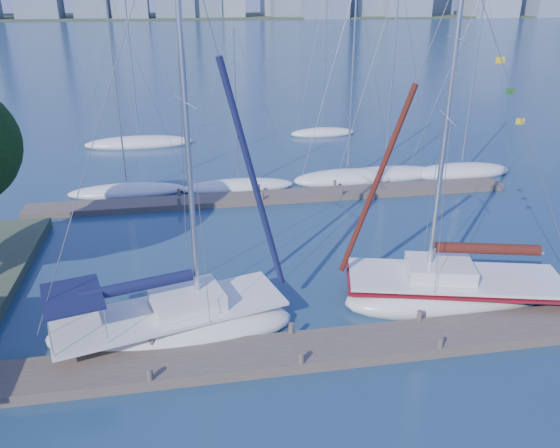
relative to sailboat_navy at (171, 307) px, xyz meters
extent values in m
plane|color=navy|center=(4.33, -2.18, -1.18)|extent=(700.00, 700.00, 0.00)
cube|color=#4F443A|center=(4.33, -2.18, -0.98)|extent=(26.00, 2.00, 0.40)
cube|color=#4F443A|center=(6.33, 13.82, -1.00)|extent=(30.00, 1.80, 0.36)
cube|color=#38472D|center=(4.33, 317.82, -1.18)|extent=(800.00, 100.00, 1.50)
ellipsoid|color=silver|center=(0.00, 0.00, -0.91)|extent=(9.61, 5.23, 1.61)
cube|color=silver|center=(0.00, 0.00, -0.16)|extent=(8.90, 4.83, 0.13)
cube|color=silver|center=(0.62, 0.16, 0.21)|extent=(2.98, 2.54, 0.59)
cylinder|color=silver|center=(1.03, 0.27, 6.80)|extent=(0.19, 0.19, 13.81)
cylinder|color=silver|center=(-1.06, -0.28, 1.07)|extent=(4.22, 1.21, 0.11)
cylinder|color=#101638|center=(-1.06, -0.28, 1.18)|extent=(3.96, 1.43, 0.43)
cube|color=#101638|center=(-3.19, -0.84, 1.28)|extent=(2.51, 2.95, 0.09)
ellipsoid|color=silver|center=(11.61, 0.53, -0.90)|extent=(9.87, 5.32, 1.65)
cube|color=silver|center=(11.61, 0.53, -0.13)|extent=(9.14, 4.91, 0.13)
cube|color=silver|center=(10.97, 0.70, 0.25)|extent=(3.05, 2.60, 0.60)
cylinder|color=silver|center=(10.55, 0.81, 5.93)|extent=(0.20, 0.20, 12.02)
cylinder|color=silver|center=(12.71, 0.25, 1.13)|extent=(4.34, 1.21, 0.11)
cylinder|color=#3F130D|center=(12.71, 0.25, 1.24)|extent=(4.08, 1.45, 0.44)
cube|color=maroon|center=(11.61, 0.53, -0.32)|extent=(9.36, 5.08, 0.11)
ellipsoid|color=silver|center=(-2.95, 16.46, -1.00)|extent=(7.64, 2.90, 0.98)
cylinder|color=silver|center=(-2.95, 16.46, 5.59)|extent=(0.11, 0.11, 11.76)
ellipsoid|color=silver|center=(4.17, 16.15, -1.00)|extent=(7.56, 2.67, 1.00)
cylinder|color=silver|center=(4.17, 16.15, 4.33)|extent=(0.11, 0.11, 9.21)
ellipsoid|color=silver|center=(11.72, 16.48, -0.96)|extent=(7.89, 5.07, 1.22)
cylinder|color=silver|center=(11.72, 16.48, 5.77)|extent=(0.13, 0.13, 11.68)
ellipsoid|color=silver|center=(14.54, 16.82, -0.97)|extent=(8.57, 5.22, 1.12)
cylinder|color=silver|center=(14.54, 16.82, 5.91)|extent=(0.12, 0.12, 12.13)
ellipsoid|color=silver|center=(20.11, 16.50, -0.96)|extent=(7.58, 3.38, 1.21)
cylinder|color=silver|center=(20.11, 16.50, 5.65)|extent=(0.13, 0.13, 11.47)
ellipsoid|color=silver|center=(-2.92, 28.74, -0.95)|extent=(9.27, 3.56, 1.23)
cylinder|color=silver|center=(-2.92, 28.74, 5.91)|extent=(0.13, 0.13, 11.94)
ellipsoid|color=silver|center=(13.34, 29.81, -1.00)|extent=(6.22, 4.14, 0.98)
cylinder|color=silver|center=(13.34, 29.81, 5.61)|extent=(0.11, 0.11, 11.79)
camera|label=1|loc=(0.99, -17.89, 10.74)|focal=35.00mm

